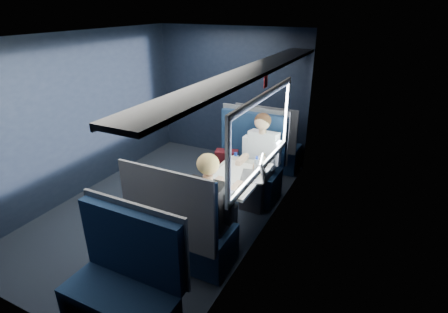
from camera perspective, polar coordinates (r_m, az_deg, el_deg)
The scene contains 13 objects.
ground at distance 5.05m, azimuth -9.28°, elevation -8.11°, with size 2.80×4.20×0.01m, color black.
room_shell at distance 4.44m, azimuth -10.29°, elevation 8.27°, with size 3.00×4.40×2.40m.
table at distance 4.26m, azimuth 1.60°, elevation -3.85°, with size 0.62×1.00×0.74m.
seat_bay_near at distance 5.15m, azimuth 3.69°, elevation -1.76°, with size 1.04×0.62×1.26m.
seat_bay_far at distance 3.81m, azimuth -6.67°, elevation -12.08°, with size 1.04×0.62×1.26m.
seat_row_front at distance 5.94m, azimuth 7.27°, elevation 1.59°, with size 1.04×0.51×1.16m.
seat_row_back at distance 3.27m, azimuth -15.92°, elevation -20.32°, with size 1.04×0.51×1.16m.
man at distance 4.79m, azimuth 5.86°, elevation 0.06°, with size 0.53×0.56×1.32m.
woman at distance 3.65m, azimuth -2.13°, elevation -7.80°, with size 0.53×0.56×1.32m.
papers at distance 4.16m, azimuth 1.83°, elevation -3.33°, with size 0.57×0.82×0.01m, color white.
laptop at distance 4.12m, azimuth 5.48°, elevation -2.61°, with size 0.36×0.41×0.27m.
bottle_small at distance 4.29m, azimuth 5.33°, elevation -1.30°, with size 0.06×0.06×0.19m.
cup at distance 4.51m, azimuth 6.06°, elevation -0.60°, with size 0.07×0.07×0.09m, color white.
Camera 1 is at (2.60, -3.43, 2.64)m, focal length 28.00 mm.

